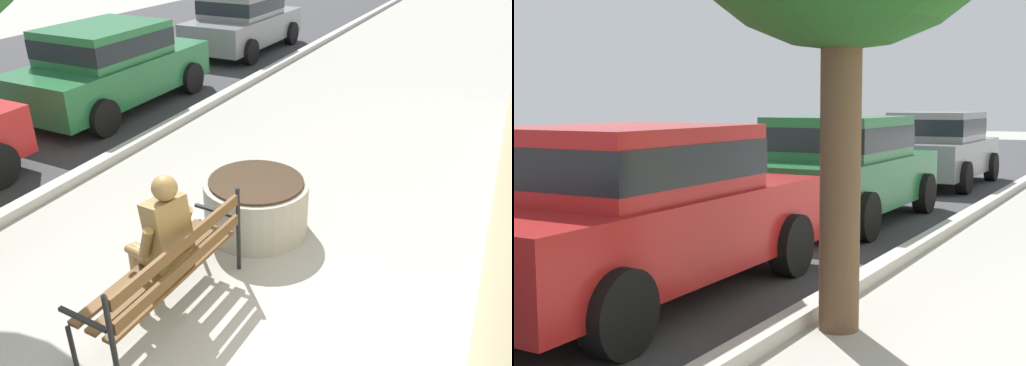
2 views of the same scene
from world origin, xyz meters
The scene contains 6 objects.
ground_plane centered at (0.00, 0.00, 0.00)m, with size 80.00×80.00×0.00m, color #9E9B93.
park_bench centered at (0.20, 0.11, 0.54)m, with size 1.82×0.60×0.95m.
bronze_statue_seated centered at (0.35, 0.32, 0.67)m, with size 0.76×0.80×1.37m.
concrete_planter centered at (1.84, 0.10, 0.32)m, with size 1.20×1.20×0.64m.
parked_car_green centered at (4.52, 4.51, 0.84)m, with size 4.11×1.93×1.56m.
parked_car_grey centered at (9.84, 4.51, 0.84)m, with size 4.11×1.93×1.56m.
Camera 1 is at (-2.54, -2.10, 3.18)m, focal length 34.65 mm.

